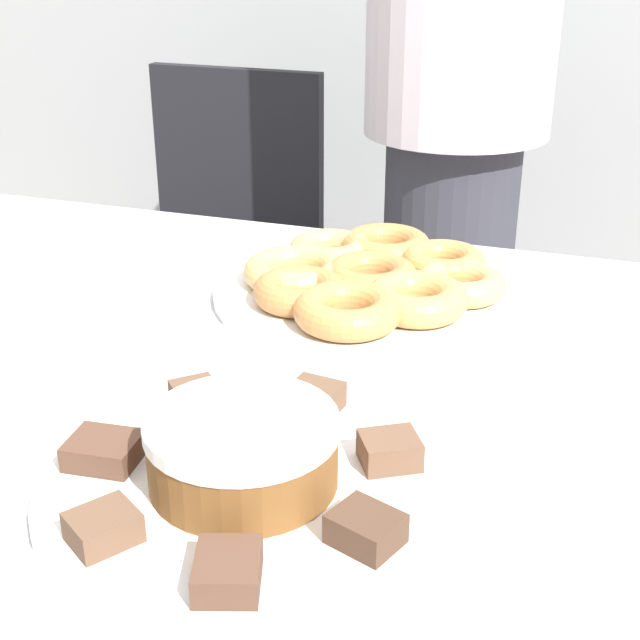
{
  "coord_description": "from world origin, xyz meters",
  "views": [
    {
      "loc": [
        0.21,
        -0.75,
        1.16
      ],
      "look_at": [
        -0.05,
        0.01,
        0.8
      ],
      "focal_mm": 50.0,
      "sensor_mm": 36.0,
      "label": 1
    }
  ],
  "objects": [
    {
      "name": "donut_3",
      "position": [
        -0.13,
        0.29,
        0.76
      ],
      "size": [
        0.11,
        0.11,
        0.03
      ],
      "color": "#E5AD66",
      "rests_on": "plate_donuts"
    },
    {
      "name": "lamington_6",
      "position": [
        -0.16,
        -0.22,
        0.76
      ],
      "size": [
        0.06,
        0.05,
        0.02
      ],
      "rotation": [
        0.0,
        0.0,
        9.52
      ],
      "color": "brown",
      "rests_on": "plate_cake"
    },
    {
      "name": "plate_donuts",
      "position": [
        -0.06,
        0.22,
        0.74
      ],
      "size": [
        0.38,
        0.38,
        0.01
      ],
      "color": "white",
      "rests_on": "table"
    },
    {
      "name": "office_chair_left",
      "position": [
        -0.59,
        0.88,
        0.4
      ],
      "size": [
        0.45,
        0.45,
        0.87
      ],
      "rotation": [
        0.0,
        0.0,
        -0.03
      ],
      "color": "black",
      "rests_on": "ground_plane"
    },
    {
      "name": "donut_6",
      "position": [
        -0.05,
        0.11,
        0.76
      ],
      "size": [
        0.12,
        0.12,
        0.04
      ],
      "color": "#D18E4C",
      "rests_on": "plate_donuts"
    },
    {
      "name": "lamington_4",
      "position": [
        -0.03,
        -0.08,
        0.76
      ],
      "size": [
        0.05,
        0.06,
        0.02
      ],
      "rotation": [
        0.0,
        0.0,
        7.72
      ],
      "color": "brown",
      "rests_on": "plate_cake"
    },
    {
      "name": "donut_0",
      "position": [
        -0.06,
        0.22,
        0.76
      ],
      "size": [
        0.11,
        0.11,
        0.03
      ],
      "color": "#C68447",
      "rests_on": "plate_donuts"
    },
    {
      "name": "lamington_3",
      "position": [
        0.06,
        -0.14,
        0.76
      ],
      "size": [
        0.06,
        0.06,
        0.02
      ],
      "rotation": [
        0.0,
        0.0,
        6.82
      ],
      "color": "brown",
      "rests_on": "plate_cake"
    },
    {
      "name": "lamington_5",
      "position": [
        -0.13,
        -0.12,
        0.76
      ],
      "size": [
        0.06,
        0.06,
        0.03
      ],
      "rotation": [
        0.0,
        0.0,
        8.62
      ],
      "color": "brown",
      "rests_on": "plate_cake"
    },
    {
      "name": "lamington_1",
      "position": [
        -0.01,
        -0.32,
        0.76
      ],
      "size": [
        0.06,
        0.06,
        0.02
      ],
      "rotation": [
        0.0,
        0.0,
        5.03
      ],
      "color": "brown",
      "rests_on": "plate_cake"
    },
    {
      "name": "lamington_0",
      "position": [
        -0.11,
        -0.31,
        0.76
      ],
      "size": [
        0.06,
        0.06,
        0.02
      ],
      "rotation": [
        0.0,
        0.0,
        4.13
      ],
      "color": "brown",
      "rests_on": "plate_cake"
    },
    {
      "name": "frosted_cake",
      "position": [
        -0.04,
        -0.2,
        0.77
      ],
      "size": [
        0.15,
        0.15,
        0.06
      ],
      "color": "brown",
      "rests_on": "plate_cake"
    },
    {
      "name": "donut_4",
      "position": [
        -0.15,
        0.2,
        0.76
      ],
      "size": [
        0.13,
        0.13,
        0.03
      ],
      "color": "#E5AD66",
      "rests_on": "plate_donuts"
    },
    {
      "name": "lamington_2",
      "position": [
        0.07,
        -0.25,
        0.76
      ],
      "size": [
        0.06,
        0.05,
        0.02
      ],
      "rotation": [
        0.0,
        0.0,
        5.93
      ],
      "color": "#513828",
      "rests_on": "plate_cake"
    },
    {
      "name": "donut_2",
      "position": [
        -0.07,
        0.33,
        0.76
      ],
      "size": [
        0.12,
        0.12,
        0.03
      ],
      "color": "#C68447",
      "rests_on": "plate_donuts"
    },
    {
      "name": "donut_7",
      "position": [
        0.01,
        0.16,
        0.76
      ],
      "size": [
        0.12,
        0.12,
        0.04
      ],
      "color": "tan",
      "rests_on": "plate_donuts"
    },
    {
      "name": "donut_5",
      "position": [
        -0.12,
        0.14,
        0.76
      ],
      "size": [
        0.11,
        0.11,
        0.03
      ],
      "color": "#C68447",
      "rests_on": "plate_donuts"
    },
    {
      "name": "donut_1",
      "position": [
        0.02,
        0.29,
        0.76
      ],
      "size": [
        0.11,
        0.11,
        0.03
      ],
      "color": "#D18E4C",
      "rests_on": "plate_donuts"
    },
    {
      "name": "donut_8",
      "position": [
        0.05,
        0.23,
        0.76
      ],
      "size": [
        0.11,
        0.11,
        0.03
      ],
      "color": "#E5AD66",
      "rests_on": "plate_donuts"
    },
    {
      "name": "person_standing",
      "position": [
        -0.07,
        0.84,
        0.86
      ],
      "size": [
        0.33,
        0.33,
        1.63
      ],
      "color": "#383842",
      "rests_on": "ground_plane"
    },
    {
      "name": "plate_cake",
      "position": [
        -0.04,
        -0.2,
        0.74
      ],
      "size": [
        0.33,
        0.33,
        0.01
      ],
      "color": "white",
      "rests_on": "table"
    },
    {
      "name": "table",
      "position": [
        0.0,
        0.0,
        0.66
      ],
      "size": [
        1.86,
        0.89,
        0.74
      ],
      "color": "silver",
      "rests_on": "ground_plane"
    }
  ]
}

